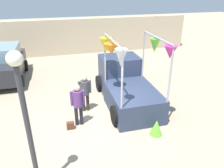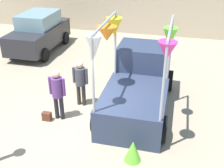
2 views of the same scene
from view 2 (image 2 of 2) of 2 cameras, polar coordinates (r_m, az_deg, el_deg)
ground_plane at (r=8.83m, az=-5.96°, el=-7.87°), size 60.00×60.00×0.00m
vendor_truck at (r=9.31m, az=5.48°, el=0.40°), size 2.38×4.08×3.11m
parked_car at (r=14.52m, az=-14.60°, el=10.15°), size 1.88×4.00×1.88m
person_customer at (r=8.63m, az=-11.05°, el=-1.26°), size 0.53×0.34×1.67m
person_vendor at (r=9.28m, az=-6.45°, el=0.94°), size 0.53×0.34×1.60m
handbag at (r=9.06m, az=-13.09°, el=-6.41°), size 0.28×0.16×0.28m
brick_boundary_wall at (r=16.84m, az=4.75°, el=14.55°), size 18.00×0.36×2.60m
folded_kite_bundle_lime at (r=7.34m, az=4.25°, el=-13.38°), size 0.61×0.61×0.60m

